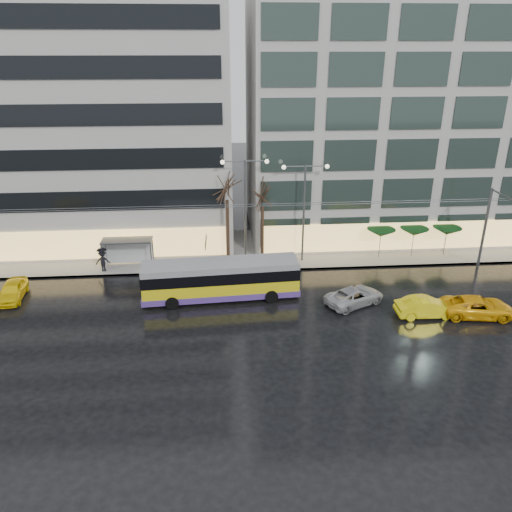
{
  "coord_description": "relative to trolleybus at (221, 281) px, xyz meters",
  "views": [
    {
      "loc": [
        -0.22,
        -29.29,
        17.68
      ],
      "look_at": [
        2.46,
        5.0,
        3.14
      ],
      "focal_mm": 35.0,
      "sensor_mm": 36.0,
      "label": 1
    }
  ],
  "objects": [
    {
      "name": "building_left",
      "position": [
        -15.77,
        14.59,
        9.69
      ],
      "size": [
        34.0,
        14.0,
        22.0
      ],
      "primitive_type": "cube",
      "color": "#AEABA6",
      "rests_on": "sidewalk"
    },
    {
      "name": "sedan_silver",
      "position": [
        9.81,
        -1.68,
        -0.82
      ],
      "size": [
        5.07,
        3.95,
        1.28
      ],
      "primitive_type": "imported",
      "rotation": [
        0.0,
        0.0,
        2.03
      ],
      "color": "#ACACB1",
      "rests_on": "ground"
    },
    {
      "name": "taxi_b",
      "position": [
        14.35,
        -3.85,
        -0.76
      ],
      "size": [
        4.28,
        1.53,
        1.41
      ],
      "primitive_type": "imported",
      "rotation": [
        0.0,
        0.0,
        1.56
      ],
      "color": "yellow",
      "rests_on": "ground"
    },
    {
      "name": "pedestrian_a",
      "position": [
        -6.66,
        7.07,
        0.12
      ],
      "size": [
        1.01,
        1.03,
        2.19
      ],
      "color": "black",
      "rests_on": "sidewalk"
    },
    {
      "name": "parasol_a",
      "position": [
        14.23,
        6.59,
        0.99
      ],
      "size": [
        2.5,
        2.5,
        2.65
      ],
      "color": "#595B60",
      "rests_on": "sidewalk"
    },
    {
      "name": "ground",
      "position": [
        0.23,
        -4.41,
        -1.46
      ],
      "size": [
        140.0,
        140.0,
        0.0
      ],
      "primitive_type": "plane",
      "color": "black",
      "rests_on": "ground"
    },
    {
      "name": "tree_a",
      "position": [
        0.73,
        6.59,
        5.63
      ],
      "size": [
        3.2,
        3.2,
        8.4
      ],
      "color": "black",
      "rests_on": "sidewalk"
    },
    {
      "name": "taxi_a",
      "position": [
        -15.68,
        1.17,
        -0.78
      ],
      "size": [
        1.97,
        4.14,
        1.36
      ],
      "primitive_type": "imported",
      "rotation": [
        0.0,
        0.0,
        0.09
      ],
      "color": "yellow",
      "rests_on": "ground"
    },
    {
      "name": "street_lamp_far",
      "position": [
        7.23,
        6.39,
        4.25
      ],
      "size": [
        3.96,
        0.36,
        8.53
      ],
      "color": "#595B60",
      "rests_on": "sidewalk"
    },
    {
      "name": "kerb",
      "position": [
        2.23,
        4.64,
        -1.39
      ],
      "size": [
        80.0,
        0.1,
        0.15
      ],
      "primitive_type": "cube",
      "color": "slate",
      "rests_on": "ground"
    },
    {
      "name": "catenary",
      "position": [
        1.23,
        3.52,
        2.79
      ],
      "size": [
        42.24,
        5.12,
        7.0
      ],
      "color": "#595B60",
      "rests_on": "ground"
    },
    {
      "name": "bus_shelter",
      "position": [
        -8.16,
        6.27,
        0.5
      ],
      "size": [
        4.2,
        1.6,
        2.51
      ],
      "color": "#595B60",
      "rests_on": "sidewalk"
    },
    {
      "name": "tree_b",
      "position": [
        3.73,
        6.79,
        4.94
      ],
      "size": [
        3.2,
        3.2,
        7.7
      ],
      "color": "black",
      "rests_on": "sidewalk"
    },
    {
      "name": "trolleybus",
      "position": [
        0.0,
        0.0,
        0.0
      ],
      "size": [
        11.77,
        4.75,
        5.4
      ],
      "color": "yellow",
      "rests_on": "ground"
    },
    {
      "name": "street_lamp_near",
      "position": [
        2.23,
        6.39,
        4.53
      ],
      "size": [
        3.96,
        0.36,
        9.03
      ],
      "color": "#595B60",
      "rests_on": "sidewalk"
    },
    {
      "name": "parasol_c",
      "position": [
        20.23,
        6.59,
        0.99
      ],
      "size": [
        2.5,
        2.5,
        2.65
      ],
      "color": "#595B60",
      "rests_on": "sidewalk"
    },
    {
      "name": "parasol_b",
      "position": [
        17.23,
        6.59,
        0.99
      ],
      "size": [
        2.5,
        2.5,
        2.65
      ],
      "color": "#595B60",
      "rests_on": "sidewalk"
    },
    {
      "name": "sidewalk",
      "position": [
        2.23,
        9.59,
        -1.39
      ],
      "size": [
        80.0,
        10.0,
        0.15
      ],
      "primitive_type": "cube",
      "color": "gray",
      "rests_on": "ground"
    },
    {
      "name": "building_right",
      "position": [
        19.23,
        14.59,
        11.19
      ],
      "size": [
        32.0,
        14.0,
        25.0
      ],
      "primitive_type": "cube",
      "color": "#AEABA6",
      "rests_on": "sidewalk"
    },
    {
      "name": "taxi_c",
      "position": [
        18.0,
        -4.08,
        -0.76
      ],
      "size": [
        5.29,
        2.96,
        1.4
      ],
      "primitive_type": "imported",
      "rotation": [
        0.0,
        0.0,
        1.44
      ],
      "color": "#FAB50D",
      "rests_on": "ground"
    },
    {
      "name": "pedestrian_c",
      "position": [
        -9.79,
        5.41,
        -0.19
      ],
      "size": [
        1.26,
        0.91,
        2.11
      ],
      "color": "black",
      "rests_on": "sidewalk"
    },
    {
      "name": "pedestrian_b",
      "position": [
        -5.97,
        7.73,
        -0.53
      ],
      "size": [
        0.9,
        0.78,
        1.57
      ],
      "color": "black",
      "rests_on": "sidewalk"
    }
  ]
}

